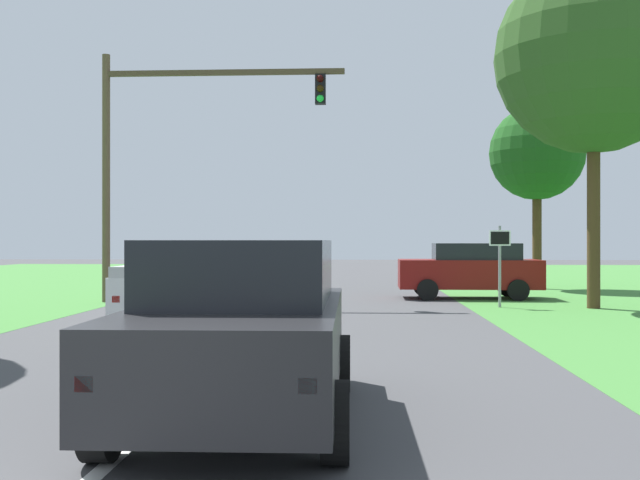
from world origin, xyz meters
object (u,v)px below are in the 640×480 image
at_px(pickup_truck_lead, 191,286).
at_px(keep_moving_sign, 500,255).
at_px(oak_tree_right, 594,56).
at_px(red_suv_near, 244,325).
at_px(crossing_suv_far, 470,269).
at_px(extra_tree_1, 537,154).
at_px(traffic_light, 168,138).

bearing_deg(pickup_truck_lead, keep_moving_sign, 38.28).
height_order(pickup_truck_lead, keep_moving_sign, keep_moving_sign).
distance_m(keep_moving_sign, oak_tree_right, 6.17).
xyz_separation_m(red_suv_near, pickup_truck_lead, (-2.31, 7.71, -0.06)).
bearing_deg(oak_tree_right, crossing_suv_far, 130.39).
height_order(red_suv_near, crossing_suv_far, red_suv_near).
xyz_separation_m(keep_moving_sign, oak_tree_right, (2.58, -0.15, 5.60)).
relative_size(pickup_truck_lead, extra_tree_1, 0.72).
bearing_deg(red_suv_near, pickup_truck_lead, 106.69).
bearing_deg(oak_tree_right, traffic_light, 173.69).
bearing_deg(oak_tree_right, pickup_truck_lead, -150.17).
bearing_deg(traffic_light, red_suv_near, -72.64).
bearing_deg(extra_tree_1, keep_moving_sign, -109.56).
xyz_separation_m(oak_tree_right, crossing_suv_far, (-2.93, 3.44, -6.14)).
xyz_separation_m(red_suv_near, oak_tree_right, (7.80, 13.51, 6.09)).
distance_m(traffic_light, crossing_suv_far, 10.57).
xyz_separation_m(keep_moving_sign, crossing_suv_far, (-0.35, 3.30, -0.54)).
distance_m(red_suv_near, traffic_light, 16.12).
height_order(red_suv_near, keep_moving_sign, keep_moving_sign).
bearing_deg(pickup_truck_lead, extra_tree_1, 53.85).
xyz_separation_m(pickup_truck_lead, oak_tree_right, (10.11, 5.80, 6.15)).
distance_m(traffic_light, extra_tree_1, 14.80).
height_order(oak_tree_right, extra_tree_1, oak_tree_right).
bearing_deg(keep_moving_sign, red_suv_near, -110.92).
relative_size(red_suv_near, pickup_truck_lead, 0.95).
distance_m(red_suv_near, oak_tree_right, 16.75).
height_order(crossing_suv_far, extra_tree_1, extra_tree_1).
relative_size(pickup_truck_lead, keep_moving_sign, 2.25).
bearing_deg(keep_moving_sign, crossing_suv_far, 96.06).
xyz_separation_m(keep_moving_sign, extra_tree_1, (3.02, 8.50, 3.85)).
distance_m(keep_moving_sign, extra_tree_1, 9.81).
bearing_deg(extra_tree_1, oak_tree_right, -92.91).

